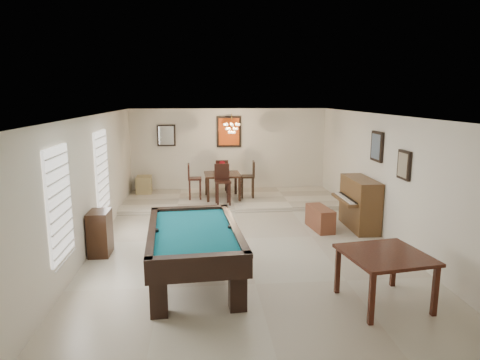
{
  "coord_description": "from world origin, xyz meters",
  "views": [
    {
      "loc": [
        -0.82,
        -8.63,
        2.98
      ],
      "look_at": [
        0.0,
        0.6,
        1.15
      ],
      "focal_mm": 32.0,
      "sensor_mm": 36.0,
      "label": 1
    }
  ],
  "objects": [
    {
      "name": "ground_plane",
      "position": [
        0.0,
        0.0,
        -0.01
      ],
      "size": [
        6.0,
        9.0,
        0.02
      ],
      "primitive_type": "cube",
      "color": "beige"
    },
    {
      "name": "wall_back",
      "position": [
        0.0,
        4.5,
        1.3
      ],
      "size": [
        6.0,
        0.04,
        2.6
      ],
      "primitive_type": "cube",
      "color": "silver",
      "rests_on": "ground_plane"
    },
    {
      "name": "wall_front",
      "position": [
        0.0,
        -4.5,
        1.3
      ],
      "size": [
        6.0,
        0.04,
        2.6
      ],
      "primitive_type": "cube",
      "color": "silver",
      "rests_on": "ground_plane"
    },
    {
      "name": "wall_left",
      "position": [
        -3.0,
        0.0,
        1.3
      ],
      "size": [
        0.04,
        9.0,
        2.6
      ],
      "primitive_type": "cube",
      "color": "silver",
      "rests_on": "ground_plane"
    },
    {
      "name": "wall_right",
      "position": [
        3.0,
        0.0,
        1.3
      ],
      "size": [
        0.04,
        9.0,
        2.6
      ],
      "primitive_type": "cube",
      "color": "silver",
      "rests_on": "ground_plane"
    },
    {
      "name": "ceiling",
      "position": [
        0.0,
        0.0,
        2.6
      ],
      "size": [
        6.0,
        9.0,
        0.04
      ],
      "primitive_type": "cube",
      "color": "white",
      "rests_on": "wall_back"
    },
    {
      "name": "dining_step",
      "position": [
        0.0,
        3.25,
        0.06
      ],
      "size": [
        6.0,
        2.5,
        0.12
      ],
      "primitive_type": "cube",
      "color": "beige",
      "rests_on": "ground_plane"
    },
    {
      "name": "window_left_front",
      "position": [
        -2.97,
        -2.2,
        1.4
      ],
      "size": [
        0.06,
        1.0,
        1.7
      ],
      "primitive_type": "cube",
      "color": "white",
      "rests_on": "wall_left"
    },
    {
      "name": "window_left_rear",
      "position": [
        -2.97,
        0.6,
        1.4
      ],
      "size": [
        0.06,
        1.0,
        1.7
      ],
      "primitive_type": "cube",
      "color": "white",
      "rests_on": "wall_left"
    },
    {
      "name": "pool_table",
      "position": [
        -0.98,
        -2.04,
        0.44
      ],
      "size": [
        1.61,
        2.72,
        0.87
      ],
      "primitive_type": null,
      "rotation": [
        0.0,
        0.0,
        0.07
      ],
      "color": "black",
      "rests_on": "ground_plane"
    },
    {
      "name": "square_table",
      "position": [
        1.77,
        -3.05,
        0.39
      ],
      "size": [
        1.28,
        1.28,
        0.77
      ],
      "primitive_type": null,
      "rotation": [
        0.0,
        0.0,
        0.16
      ],
      "color": "#34150D",
      "rests_on": "ground_plane"
    },
    {
      "name": "upright_piano",
      "position": [
        2.59,
        0.51,
        0.58
      ],
      "size": [
        0.77,
        1.38,
        1.15
      ],
      "primitive_type": null,
      "color": "brown",
      "rests_on": "ground_plane"
    },
    {
      "name": "piano_bench",
      "position": [
        1.81,
        0.49,
        0.26
      ],
      "size": [
        0.48,
        0.96,
        0.51
      ],
      "primitive_type": "cube",
      "rotation": [
        0.0,
        0.0,
        0.13
      ],
      "color": "brown",
      "rests_on": "ground_plane"
    },
    {
      "name": "apothecary_chest",
      "position": [
        -2.78,
        -0.68,
        0.43
      ],
      "size": [
        0.38,
        0.57,
        0.85
      ],
      "primitive_type": "cube",
      "color": "black",
      "rests_on": "ground_plane"
    },
    {
      "name": "dining_table",
      "position": [
        -0.27,
        3.22,
        0.53
      ],
      "size": [
        1.04,
        1.04,
        0.82
      ],
      "primitive_type": null,
      "rotation": [
        0.0,
        0.0,
        0.05
      ],
      "color": "black",
      "rests_on": "dining_step"
    },
    {
      "name": "flower_vase",
      "position": [
        -0.27,
        3.22,
        1.07
      ],
      "size": [
        0.16,
        0.16,
        0.25
      ],
      "primitive_type": null,
      "rotation": [
        0.0,
        0.0,
        -0.1
      ],
      "color": "#9E0D17",
      "rests_on": "dining_table"
    },
    {
      "name": "dining_chair_south",
      "position": [
        -0.29,
        2.48,
        0.66
      ],
      "size": [
        0.43,
        0.43,
        1.07
      ],
      "primitive_type": null,
      "rotation": [
        0.0,
        0.0,
        0.1
      ],
      "color": "black",
      "rests_on": "dining_step"
    },
    {
      "name": "dining_chair_north",
      "position": [
        -0.26,
        3.96,
        0.62
      ],
      "size": [
        0.39,
        0.39,
        1.0
      ],
      "primitive_type": null,
      "rotation": [
        0.0,
        0.0,
        3.2
      ],
      "color": "black",
      "rests_on": "dining_step"
    },
    {
      "name": "dining_chair_west",
      "position": [
        -1.05,
        3.19,
        0.62
      ],
      "size": [
        0.38,
        0.38,
        1.0
      ],
      "primitive_type": null,
      "rotation": [
        0.0,
        0.0,
        1.59
      ],
      "color": "black",
      "rests_on": "dining_step"
    },
    {
      "name": "dining_chair_east",
      "position": [
        0.45,
        3.25,
        0.64
      ],
      "size": [
        0.4,
        0.4,
        1.04
      ],
      "primitive_type": null,
      "rotation": [
        0.0,
        0.0,
        -1.62
      ],
      "color": "black",
      "rests_on": "dining_step"
    },
    {
      "name": "corner_bench",
      "position": [
        -2.58,
        4.08,
        0.37
      ],
      "size": [
        0.47,
        0.58,
        0.5
      ],
      "primitive_type": "cube",
      "rotation": [
        0.0,
        0.0,
        0.05
      ],
      "color": "#9F8956",
      "rests_on": "dining_step"
    },
    {
      "name": "chandelier",
      "position": [
        0.0,
        3.2,
        2.2
      ],
      "size": [
        0.44,
        0.44,
        0.6
      ],
      "primitive_type": null,
      "color": "#FFE5B2",
      "rests_on": "ceiling"
    },
    {
      "name": "back_painting",
      "position": [
        0.0,
        4.46,
        1.9
      ],
      "size": [
        0.75,
        0.06,
        0.95
      ],
      "primitive_type": "cube",
      "color": "#D84C14",
      "rests_on": "wall_back"
    },
    {
      "name": "back_mirror",
      "position": [
        -1.9,
        4.46,
        1.8
      ],
      "size": [
        0.55,
        0.06,
        0.65
      ],
      "primitive_type": "cube",
      "color": "white",
      "rests_on": "wall_back"
    },
    {
      "name": "right_picture_upper",
      "position": [
        2.96,
        0.3,
        1.9
      ],
      "size": [
        0.06,
        0.55,
        0.65
      ],
      "primitive_type": "cube",
      "color": "slate",
      "rests_on": "wall_right"
    },
    {
      "name": "right_picture_lower",
      "position": [
        2.96,
        -1.0,
        1.7
      ],
      "size": [
        0.06,
        0.45,
        0.55
      ],
      "primitive_type": "cube",
      "color": "gray",
      "rests_on": "wall_right"
    }
  ]
}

